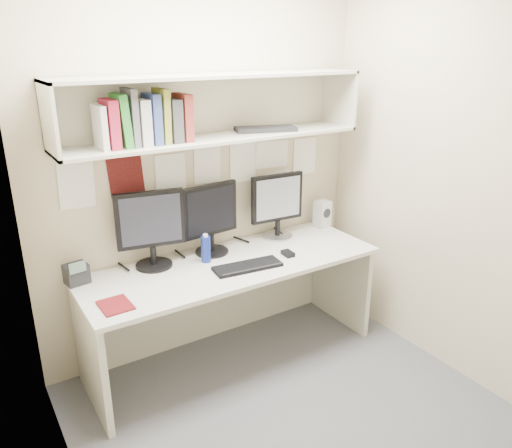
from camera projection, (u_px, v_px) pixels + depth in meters
floor at (286, 408)px, 3.04m from camera, size 2.40×2.00×0.01m
wall_back at (205, 167)px, 3.39m from camera, size 2.40×0.02×2.60m
wall_front at (455, 277)px, 1.80m from camera, size 2.40×0.02×2.60m
wall_left at (48, 255)px, 1.99m from camera, size 0.02×2.00×2.60m
wall_right at (443, 175)px, 3.20m from camera, size 0.02×2.00×2.60m
desk at (232, 310)px, 3.43m from camera, size 2.00×0.70×0.73m
overhead_hutch at (212, 106)px, 3.13m from camera, size 2.00×0.38×0.40m
pinned_papers at (205, 175)px, 3.40m from camera, size 1.92×0.01×0.48m
monitor_left at (151, 227)px, 3.16m from camera, size 0.43×0.24×0.50m
monitor_center at (210, 216)px, 3.37m from camera, size 0.42×0.23×0.48m
monitor_right at (277, 203)px, 3.65m from camera, size 0.41×0.23×0.48m
keyboard at (248, 266)px, 3.21m from camera, size 0.46×0.21×0.02m
mouse at (288, 253)px, 3.40m from camera, size 0.06×0.10×0.03m
speaker at (322, 214)px, 3.91m from camera, size 0.12×0.12×0.21m
blue_bottle at (206, 249)px, 3.28m from camera, size 0.06×0.06×0.19m
maroon_notebook at (115, 305)px, 2.75m from camera, size 0.17×0.20×0.01m
desk_phone at (76, 274)px, 2.99m from camera, size 0.15×0.14×0.16m
book_stack at (144, 120)px, 2.86m from camera, size 0.54×0.20×0.32m
hutch_tray at (266, 129)px, 3.33m from camera, size 0.43×0.27×0.03m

